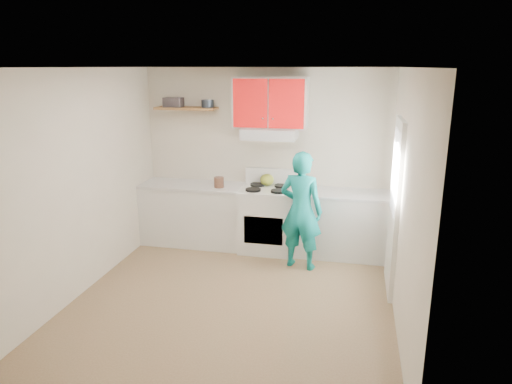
% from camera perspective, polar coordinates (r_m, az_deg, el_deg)
% --- Properties ---
extents(floor, '(3.80, 3.80, 0.00)m').
position_cam_1_polar(floor, '(5.50, -2.81, -13.06)').
color(floor, brown).
rests_on(floor, ground).
extents(ceiling, '(3.60, 3.80, 0.04)m').
position_cam_1_polar(ceiling, '(4.84, -3.22, 15.14)').
color(ceiling, white).
rests_on(ceiling, floor).
extents(back_wall, '(3.60, 0.04, 2.60)m').
position_cam_1_polar(back_wall, '(6.82, 1.17, 4.21)').
color(back_wall, beige).
rests_on(back_wall, floor).
extents(front_wall, '(3.60, 0.04, 2.60)m').
position_cam_1_polar(front_wall, '(3.32, -11.66, -8.29)').
color(front_wall, beige).
rests_on(front_wall, floor).
extents(left_wall, '(0.04, 3.80, 2.60)m').
position_cam_1_polar(left_wall, '(5.75, -20.61, 1.11)').
color(left_wall, beige).
rests_on(left_wall, floor).
extents(right_wall, '(0.04, 3.80, 2.60)m').
position_cam_1_polar(right_wall, '(4.88, 17.87, -1.05)').
color(right_wall, beige).
rests_on(right_wall, floor).
extents(door, '(0.05, 0.85, 2.05)m').
position_cam_1_polar(door, '(5.62, 16.76, -1.76)').
color(door, white).
rests_on(door, floor).
extents(door_glass, '(0.01, 0.55, 0.95)m').
position_cam_1_polar(door_glass, '(5.51, 16.81, 2.48)').
color(door_glass, white).
rests_on(door_glass, door).
extents(counter_left, '(1.52, 0.60, 0.90)m').
position_cam_1_polar(counter_left, '(7.03, -7.71, -2.76)').
color(counter_left, silver).
rests_on(counter_left, floor).
extents(counter_right, '(1.32, 0.60, 0.90)m').
position_cam_1_polar(counter_right, '(6.63, 10.35, -3.97)').
color(counter_right, silver).
rests_on(counter_right, floor).
extents(stove, '(0.76, 0.65, 0.92)m').
position_cam_1_polar(stove, '(6.71, 1.44, -3.40)').
color(stove, white).
rests_on(stove, floor).
extents(range_hood, '(0.76, 0.44, 0.15)m').
position_cam_1_polar(range_hood, '(6.52, 1.68, 7.22)').
color(range_hood, silver).
rests_on(range_hood, back_wall).
extents(upper_cabinets, '(1.02, 0.33, 0.70)m').
position_cam_1_polar(upper_cabinets, '(6.53, 1.80, 10.98)').
color(upper_cabinets, red).
rests_on(upper_cabinets, back_wall).
extents(shelf, '(0.90, 0.30, 0.04)m').
position_cam_1_polar(shelf, '(6.89, -8.63, 10.21)').
color(shelf, brown).
rests_on(shelf, back_wall).
extents(books, '(0.26, 0.19, 0.14)m').
position_cam_1_polar(books, '(6.93, -10.18, 10.88)').
color(books, '#373034').
rests_on(books, shelf).
extents(tin, '(0.20, 0.20, 0.11)m').
position_cam_1_polar(tin, '(6.78, -6.01, 10.83)').
color(tin, '#333D4C').
rests_on(tin, shelf).
extents(kettle, '(0.26, 0.26, 0.17)m').
position_cam_1_polar(kettle, '(6.74, 1.36, 1.52)').
color(kettle, olive).
rests_on(kettle, stove).
extents(crock, '(0.17, 0.17, 0.17)m').
position_cam_1_polar(crock, '(6.65, -4.61, 1.11)').
color(crock, '#4E2F22').
rests_on(crock, counter_left).
extents(cutting_board, '(0.33, 0.25, 0.02)m').
position_cam_1_polar(cutting_board, '(6.50, 9.59, -0.10)').
color(cutting_board, olive).
rests_on(cutting_board, counter_right).
extents(silicone_mat, '(0.34, 0.31, 0.01)m').
position_cam_1_polar(silicone_mat, '(6.47, 12.65, -0.40)').
color(silicone_mat, red).
rests_on(silicone_mat, counter_right).
extents(person, '(0.65, 0.50, 1.58)m').
position_cam_1_polar(person, '(6.05, 5.60, -2.30)').
color(person, '#0E827F').
rests_on(person, floor).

